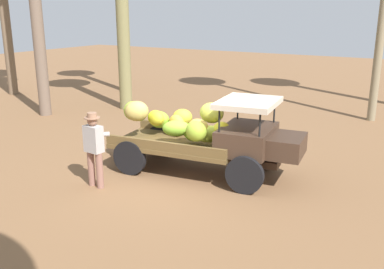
# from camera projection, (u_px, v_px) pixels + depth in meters

# --- Properties ---
(ground_plane) EXTENTS (60.00, 60.00, 0.00)m
(ground_plane) POSITION_uv_depth(u_px,v_px,m) (183.00, 174.00, 10.26)
(ground_plane) COLOR brown
(truck) EXTENTS (4.59, 2.20, 1.85)m
(truck) POSITION_uv_depth(u_px,v_px,m) (208.00, 135.00, 10.05)
(truck) COLOR #402D21
(truck) RESTS_ON ground
(farmer) EXTENTS (0.53, 0.47, 1.67)m
(farmer) POSITION_uv_depth(u_px,v_px,m) (94.00, 145.00, 9.28)
(farmer) COLOR #8F6254
(farmer) RESTS_ON ground
(wooden_crate) EXTENTS (0.60, 0.64, 0.39)m
(wooden_crate) POSITION_uv_depth(u_px,v_px,m) (123.00, 149.00, 11.50)
(wooden_crate) COLOR #87654A
(wooden_crate) RESTS_ON ground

